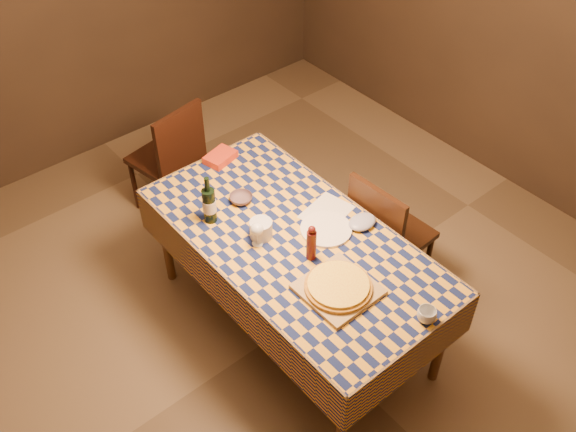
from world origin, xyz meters
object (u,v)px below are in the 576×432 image
Objects in this scene: cutting_board at (338,289)px; wine_bottle at (209,205)px; dining_table at (294,247)px; pizza at (338,286)px; bowl at (241,199)px; chair_right at (385,232)px; chair_far at (172,155)px; white_plate at (326,229)px.

cutting_board is 0.88m from wine_bottle.
dining_table is 0.46m from pizza.
dining_table is 0.45m from bowl.
bowl is at bearing 87.80° from pizza.
wine_bottle reaches higher than bowl.
dining_table is at bearing 80.39° from cutting_board.
chair_far is at bearing 111.41° from chair_right.
wine_bottle is (-0.20, 0.85, 0.08)m from pizza.
chair_right is (0.90, -0.55, -0.36)m from wine_bottle.
dining_table is at bearing 168.08° from chair_right.
white_plate is 0.31× the size of chair_far.
white_plate is (0.18, -0.07, 0.08)m from dining_table.
white_plate is (0.22, -0.50, -0.01)m from bowl.
white_plate is at bearing -21.59° from dining_table.
wine_bottle reaches higher than white_plate.
pizza is at bearing -92.20° from bowl.
dining_table is 0.53m from wine_bottle.
pizza is at bearing -124.47° from white_plate.
dining_table is 5.97× the size of wine_bottle.
white_plate reaches higher than dining_table.
bowl is 0.15× the size of chair_far.
dining_table is 0.45m from cutting_board.
pizza is (-0.00, 0.00, 0.03)m from cutting_board.
pizza is at bearing -99.61° from dining_table.
chair_far is at bearing 86.53° from pizza.
wine_bottle is at bearing 122.92° from dining_table.
cutting_board is at bearing -124.47° from white_plate.
cutting_board is at bearing -93.47° from chair_far.
cutting_board is 0.39× the size of chair_far.
wine_bottle is at bearing -175.81° from bowl.
chair_far is at bearing 88.51° from dining_table.
chair_right is at bearing -7.84° from white_plate.
pizza is at bearing -77.13° from wine_bottle.
white_plate is 1.48m from chair_far.
white_plate is (0.25, 0.37, -0.03)m from pizza.
chair_right is (0.70, 0.31, -0.26)m from cutting_board.
cutting_board is 0.87× the size of pizza.
bowl is 0.44× the size of wine_bottle.
dining_table is 1.98× the size of chair_far.
wine_bottle is at bearing 102.87° from cutting_board.
cutting_board is 0.45m from white_plate.
white_plate is 0.31× the size of chair_right.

